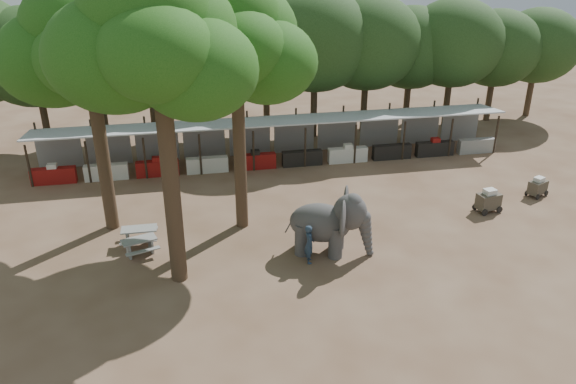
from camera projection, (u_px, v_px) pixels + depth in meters
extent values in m
plane|color=brown|center=(338.00, 290.00, 21.69)|extent=(100.00, 100.00, 0.00)
cube|color=#B0B3B8|center=(275.00, 121.00, 33.14)|extent=(28.00, 2.99, 0.39)
cylinder|color=#2D2319|center=(50.00, 165.00, 30.28)|extent=(0.12, 0.12, 2.40)
cylinder|color=#2D2319|center=(58.00, 145.00, 32.61)|extent=(0.12, 0.12, 2.80)
cube|color=maroon|center=(54.00, 176.00, 30.82)|extent=(2.38, 0.50, 0.90)
cube|color=gray|center=(59.00, 151.00, 32.73)|extent=(2.52, 0.12, 2.00)
cylinder|color=#2D2319|center=(104.00, 161.00, 30.77)|extent=(0.12, 0.12, 2.40)
cylinder|color=#2D2319|center=(108.00, 142.00, 33.10)|extent=(0.12, 0.12, 2.80)
cube|color=silver|center=(106.00, 172.00, 31.31)|extent=(2.38, 0.50, 0.90)
cube|color=gray|center=(109.00, 148.00, 33.22)|extent=(2.52, 0.12, 2.00)
cylinder|color=#2D2319|center=(156.00, 158.00, 31.26)|extent=(0.12, 0.12, 2.40)
cylinder|color=#2D2319|center=(157.00, 139.00, 33.59)|extent=(0.12, 0.12, 2.80)
cube|color=maroon|center=(158.00, 168.00, 31.80)|extent=(2.38, 0.50, 0.90)
cube|color=gray|center=(157.00, 145.00, 33.71)|extent=(2.52, 0.12, 2.00)
cylinder|color=#2D2319|center=(207.00, 154.00, 31.75)|extent=(0.12, 0.12, 2.40)
cylinder|color=#2D2319|center=(204.00, 136.00, 34.07)|extent=(0.12, 0.12, 2.80)
cube|color=silver|center=(207.00, 165.00, 32.28)|extent=(2.38, 0.50, 0.90)
cube|color=gray|center=(204.00, 142.00, 34.20)|extent=(2.52, 0.12, 2.00)
cylinder|color=#2D2319|center=(256.00, 151.00, 32.24)|extent=(0.12, 0.12, 2.40)
cylinder|color=#2D2319|center=(249.00, 133.00, 34.56)|extent=(0.12, 0.12, 2.80)
cube|color=maroon|center=(255.00, 161.00, 32.77)|extent=(2.38, 0.50, 0.90)
cube|color=gray|center=(250.00, 139.00, 34.68)|extent=(2.52, 0.12, 2.00)
cylinder|color=#2D2319|center=(303.00, 148.00, 32.72)|extent=(0.12, 0.12, 2.40)
cylinder|color=#2D2319|center=(294.00, 130.00, 35.05)|extent=(0.12, 0.12, 2.80)
cube|color=black|center=(302.00, 158.00, 33.26)|extent=(2.38, 0.50, 0.90)
cube|color=gray|center=(294.00, 136.00, 35.17)|extent=(2.52, 0.12, 2.00)
cylinder|color=#2D2319|center=(349.00, 145.00, 33.21)|extent=(0.12, 0.12, 2.40)
cylinder|color=#2D2319|center=(337.00, 127.00, 35.54)|extent=(0.12, 0.12, 2.80)
cube|color=silver|center=(348.00, 155.00, 33.75)|extent=(2.38, 0.50, 0.90)
cube|color=gray|center=(337.00, 134.00, 35.66)|extent=(2.52, 0.12, 2.00)
cylinder|color=#2D2319|center=(394.00, 142.00, 33.70)|extent=(0.12, 0.12, 2.40)
cylinder|color=#2D2319|center=(379.00, 125.00, 36.03)|extent=(0.12, 0.12, 2.80)
cube|color=black|center=(392.00, 152.00, 34.24)|extent=(2.38, 0.50, 0.90)
cube|color=gray|center=(379.00, 131.00, 36.15)|extent=(2.52, 0.12, 2.00)
cylinder|color=#2D2319|center=(438.00, 139.00, 34.19)|extent=(0.12, 0.12, 2.40)
cylinder|color=#2D2319|center=(420.00, 122.00, 36.51)|extent=(0.12, 0.12, 2.80)
cube|color=black|center=(435.00, 149.00, 34.72)|extent=(2.38, 0.50, 0.90)
cube|color=gray|center=(420.00, 128.00, 36.64)|extent=(2.52, 0.12, 2.00)
cylinder|color=#2D2319|center=(480.00, 136.00, 34.68)|extent=(0.12, 0.12, 2.40)
cylinder|color=#2D2319|center=(460.00, 120.00, 37.00)|extent=(0.12, 0.12, 2.80)
cube|color=gray|center=(476.00, 146.00, 35.21)|extent=(2.38, 0.50, 0.90)
cube|color=gray|center=(460.00, 126.00, 37.12)|extent=(2.52, 0.12, 2.00)
cylinder|color=#332316|center=(99.00, 134.00, 24.45)|extent=(0.60, 0.60, 9.20)
cone|color=#332316|center=(83.00, 25.00, 22.54)|extent=(0.57, 0.57, 2.88)
ellipsoid|color=#174C0F|center=(54.00, 59.00, 23.14)|extent=(4.80, 4.80, 3.94)
ellipsoid|color=#174C0F|center=(119.00, 71.00, 22.95)|extent=(4.20, 4.20, 3.44)
ellipsoid|color=#174C0F|center=(95.00, 40.00, 23.88)|extent=(5.20, 5.20, 4.26)
ellipsoid|color=#174C0F|center=(83.00, 58.00, 21.83)|extent=(3.80, 3.80, 3.12)
ellipsoid|color=#174C0F|center=(76.00, 24.00, 22.66)|extent=(4.40, 4.40, 3.61)
cylinder|color=#332316|center=(168.00, 157.00, 20.27)|extent=(0.64, 0.64, 10.40)
cone|color=#332316|center=(154.00, 6.00, 18.10)|extent=(0.61, 0.61, 3.25)
ellipsoid|color=#174C0F|center=(116.00, 55.00, 18.77)|extent=(4.80, 4.80, 3.94)
ellipsoid|color=#174C0F|center=(196.00, 69.00, 18.59)|extent=(4.20, 4.20, 3.44)
ellipsoid|color=#174C0F|center=(163.00, 31.00, 19.52)|extent=(5.20, 5.20, 4.26)
ellipsoid|color=#174C0F|center=(157.00, 53.00, 17.46)|extent=(3.80, 3.80, 3.12)
ellipsoid|color=#174C0F|center=(145.00, 11.00, 18.29)|extent=(4.40, 4.40, 3.61)
cylinder|color=#332316|center=(239.00, 128.00, 24.52)|extent=(0.56, 0.56, 9.60)
cone|color=#332316|center=(234.00, 14.00, 22.52)|extent=(0.53, 0.53, 3.00)
ellipsoid|color=#174C0F|center=(201.00, 50.00, 23.15)|extent=(4.80, 4.80, 3.94)
ellipsoid|color=#174C0F|center=(267.00, 62.00, 22.96)|extent=(4.20, 4.20, 3.44)
ellipsoid|color=#174C0F|center=(237.00, 31.00, 23.89)|extent=(5.20, 5.20, 4.26)
ellipsoid|color=#174C0F|center=(239.00, 49.00, 21.84)|extent=(3.80, 3.80, 3.12)
ellipsoid|color=#174C0F|center=(227.00, 15.00, 22.67)|extent=(4.40, 4.40, 3.61)
cylinder|color=#332316|center=(55.00, 119.00, 35.54)|extent=(0.44, 0.44, 3.74)
ellipsoid|color=#163311|center=(45.00, 61.00, 34.02)|extent=(6.46, 5.95, 5.61)
cylinder|color=#332316|center=(109.00, 116.00, 36.12)|extent=(0.44, 0.44, 3.74)
ellipsoid|color=#163311|center=(102.00, 59.00, 34.60)|extent=(6.46, 5.95, 5.61)
cylinder|color=#332316|center=(162.00, 113.00, 36.71)|extent=(0.44, 0.44, 3.74)
ellipsoid|color=#163311|center=(157.00, 57.00, 35.18)|extent=(6.46, 5.95, 5.61)
cylinder|color=#332316|center=(213.00, 111.00, 37.29)|extent=(0.44, 0.44, 3.74)
ellipsoid|color=#163311|center=(210.00, 55.00, 35.76)|extent=(6.46, 5.95, 5.61)
cylinder|color=#332316|center=(263.00, 108.00, 37.87)|extent=(0.44, 0.44, 3.74)
ellipsoid|color=#163311|center=(262.00, 53.00, 36.34)|extent=(6.46, 5.95, 5.61)
cylinder|color=#332316|center=(311.00, 105.00, 38.45)|extent=(0.44, 0.44, 3.74)
ellipsoid|color=#163311|center=(312.00, 51.00, 36.93)|extent=(6.46, 5.95, 5.61)
cylinder|color=#332316|center=(357.00, 103.00, 39.03)|extent=(0.44, 0.44, 3.74)
ellipsoid|color=#163311|center=(360.00, 50.00, 37.51)|extent=(6.46, 5.95, 5.61)
cylinder|color=#332316|center=(403.00, 100.00, 39.61)|extent=(0.44, 0.44, 3.74)
ellipsoid|color=#163311|center=(407.00, 48.00, 38.09)|extent=(6.46, 5.95, 5.61)
cylinder|color=#332316|center=(447.00, 98.00, 40.19)|extent=(0.44, 0.44, 3.74)
ellipsoid|color=#163311|center=(453.00, 46.00, 38.67)|extent=(6.46, 5.95, 5.61)
cylinder|color=#332316|center=(489.00, 96.00, 40.77)|extent=(0.44, 0.44, 3.74)
ellipsoid|color=#163311|center=(497.00, 45.00, 39.25)|extent=(6.46, 5.95, 5.61)
cylinder|color=#332316|center=(531.00, 93.00, 41.35)|extent=(0.44, 0.44, 3.74)
ellipsoid|color=#163311|center=(540.00, 43.00, 39.83)|extent=(6.46, 5.95, 5.61)
ellipsoid|color=#3B3939|center=(320.00, 223.00, 23.81)|extent=(2.99, 2.37, 1.69)
cylinder|color=#3B3939|center=(302.00, 239.00, 23.84)|extent=(0.78, 0.78, 1.42)
cylinder|color=#3B3939|center=(304.00, 230.00, 24.56)|extent=(0.78, 0.78, 1.42)
cylinder|color=#3B3939|center=(336.00, 242.00, 23.61)|extent=(0.78, 0.78, 1.42)
cylinder|color=#3B3939|center=(337.00, 233.00, 24.33)|extent=(0.78, 0.78, 1.42)
ellipsoid|color=#3B3939|center=(350.00, 212.00, 23.36)|extent=(1.77, 1.61, 1.57)
ellipsoid|color=#3B3939|center=(343.00, 219.00, 22.70)|extent=(0.69, 1.29, 1.61)
ellipsoid|color=#3B3939|center=(346.00, 203.00, 24.07)|extent=(0.69, 1.29, 1.61)
cone|color=#3B3939|center=(367.00, 237.00, 23.70)|extent=(0.83, 0.83, 1.78)
imported|color=#26384C|center=(309.00, 244.00, 23.20)|extent=(0.46, 0.65, 1.71)
cube|color=gray|center=(139.00, 240.00, 23.85)|extent=(1.58, 1.09, 0.06)
cube|color=gray|center=(129.00, 250.00, 23.78)|extent=(0.27, 0.58, 0.67)
cube|color=gray|center=(151.00, 244.00, 24.21)|extent=(0.27, 0.58, 0.67)
cube|color=gray|center=(143.00, 251.00, 23.55)|extent=(1.45, 0.68, 0.05)
cube|color=gray|center=(136.00, 240.00, 24.39)|extent=(1.45, 0.68, 0.05)
cube|color=gray|center=(139.00, 229.00, 24.64)|extent=(1.54, 0.73, 0.06)
cube|color=gray|center=(128.00, 237.00, 24.71)|extent=(0.11, 0.61, 0.72)
cube|color=gray|center=(152.00, 235.00, 24.88)|extent=(0.11, 0.61, 0.72)
cube|color=gray|center=(139.00, 241.00, 24.26)|extent=(1.54, 0.27, 0.05)
cube|color=gray|center=(140.00, 229.00, 25.27)|extent=(1.54, 0.27, 0.05)
cube|color=#3B3329|center=(488.00, 201.00, 27.64)|extent=(1.21, 0.85, 0.78)
cylinder|color=black|center=(485.00, 213.00, 27.34)|extent=(0.34, 0.12, 0.33)
cylinder|color=black|center=(500.00, 210.00, 27.63)|extent=(0.34, 0.12, 0.33)
cylinder|color=black|center=(475.00, 207.00, 27.96)|extent=(0.34, 0.12, 0.33)
cylinder|color=black|center=(490.00, 204.00, 28.25)|extent=(0.34, 0.12, 0.33)
cube|color=silver|center=(490.00, 192.00, 27.43)|extent=(0.62, 0.53, 0.28)
cube|color=#3B3329|center=(538.00, 187.00, 29.32)|extent=(1.14, 0.94, 0.69)
cylinder|color=black|center=(538.00, 197.00, 29.02)|extent=(0.29, 0.17, 0.29)
cylinder|color=black|center=(546.00, 193.00, 29.43)|extent=(0.29, 0.17, 0.29)
cylinder|color=black|center=(527.00, 193.00, 29.50)|extent=(0.29, 0.17, 0.29)
cylinder|color=black|center=(535.00, 189.00, 29.91)|extent=(0.29, 0.17, 0.29)
cube|color=silver|center=(539.00, 179.00, 29.14)|extent=(0.61, 0.56, 0.24)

